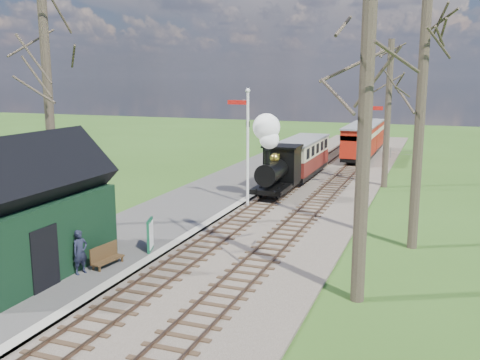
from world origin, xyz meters
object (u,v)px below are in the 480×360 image
object	(u,v)px
locomotive	(276,160)
red_carriage_a	(359,143)
semaphore_far	(364,136)
station_shed	(27,214)
sign_board	(150,235)
semaphore_near	(247,139)
person	(80,252)
red_carriage_b	(368,136)
coach	(302,156)
bench	(106,256)

from	to	relation	value
locomotive	red_carriage_a	distance (m)	14.49
semaphore_far	red_carriage_a	bearing A→B (deg)	99.16
station_shed	sign_board	xyz separation A→B (m)	(2.69, 3.46, -1.44)
semaphore_far	locomotive	xyz separation A→B (m)	(-4.39, -3.24, -1.20)
semaphore_near	person	size ratio (longest dim) A/B	4.06
red_carriage_b	station_shed	bearing A→B (deg)	-101.31
locomotive	sign_board	xyz separation A→B (m)	(-1.59, -11.30, -1.33)
coach	bench	bearing A→B (deg)	-96.60
bench	sign_board	bearing A→B (deg)	72.55
red_carriage_a	semaphore_far	bearing A→B (deg)	-80.84
coach	locomotive	bearing A→B (deg)	-90.11
red_carriage_a	person	distance (m)	29.00
semaphore_far	locomotive	world-z (taller)	semaphore_far
station_shed	red_carriage_b	xyz separation A→B (m)	(6.90, 34.50, -0.66)
coach	red_carriage_b	size ratio (longest dim) A/B	1.35
station_shed	semaphore_near	xyz separation A→B (m)	(3.53, 12.00, 1.35)
station_shed	semaphore_near	world-z (taller)	semaphore_near
semaphore_near	semaphore_far	world-z (taller)	semaphore_near
semaphore_far	locomotive	size ratio (longest dim) A/B	1.22
semaphore_far	red_carriage_a	distance (m)	11.27
sign_board	person	xyz separation A→B (m)	(-0.98, -2.98, 0.14)
locomotive	coach	world-z (taller)	locomotive
semaphore_near	red_carriage_b	bearing A→B (deg)	81.48
coach	person	distance (m)	20.52
red_carriage_a	sign_board	distance (m)	25.90
red_carriage_b	locomotive	bearing A→B (deg)	-97.54
sign_board	red_carriage_a	bearing A→B (deg)	80.65
semaphore_near	person	world-z (taller)	semaphore_near
semaphore_far	bench	world-z (taller)	semaphore_far
locomotive	semaphore_far	bearing A→B (deg)	36.49
coach	person	size ratio (longest dim) A/B	4.90
coach	red_carriage_b	xyz separation A→B (m)	(2.60, 13.67, 0.04)
sign_board	person	size ratio (longest dim) A/B	0.82
coach	person	bearing A→B (deg)	-97.25
red_carriage_b	bench	size ratio (longest dim) A/B	4.00
semaphore_far	coach	world-z (taller)	semaphore_far
bench	locomotive	bearing A→B (deg)	80.50
red_carriage_b	person	distance (m)	34.42
coach	bench	size ratio (longest dim) A/B	5.40
station_shed	red_carriage_b	bearing A→B (deg)	78.69
locomotive	person	xyz separation A→B (m)	(-2.58, -14.28, -1.19)
station_shed	semaphore_near	distance (m)	12.58
bench	person	xyz separation A→B (m)	(-0.34, -0.95, 0.41)
red_carriage_a	sign_board	world-z (taller)	red_carriage_a
coach	sign_board	xyz separation A→B (m)	(-1.61, -17.37, -0.75)
bench	person	world-z (taller)	person
red_carriage_b	person	size ratio (longest dim) A/B	3.63
coach	red_carriage_a	bearing A→B (deg)	72.36
semaphore_near	red_carriage_a	distance (m)	17.44
station_shed	coach	bearing A→B (deg)	78.34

